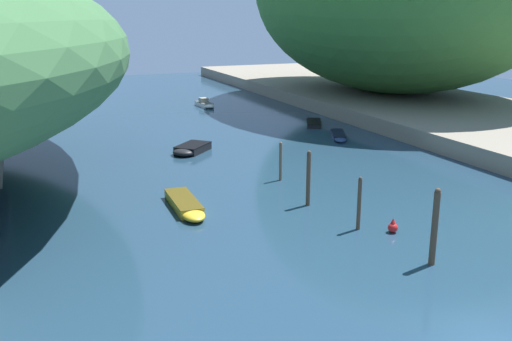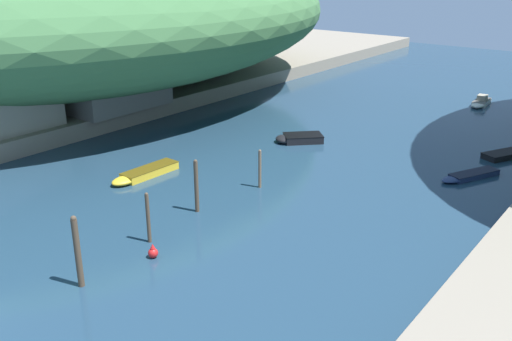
% 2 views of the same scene
% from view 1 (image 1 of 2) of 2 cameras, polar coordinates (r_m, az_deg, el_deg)
% --- Properties ---
extents(water_surface, '(130.00, 130.00, 0.00)m').
position_cam_1_polar(water_surface, '(46.86, -3.68, 1.50)').
color(water_surface, '#1E384C').
rests_on(water_surface, ground).
extents(right_bank, '(22.00, 120.00, 1.52)m').
position_cam_1_polar(right_bank, '(61.46, 21.89, 4.51)').
color(right_bank, gray).
rests_on(right_bank, ground).
extents(boat_far_right_bank, '(3.42, 4.93, 0.46)m').
position_cam_1_polar(boat_far_right_bank, '(60.24, 5.80, 4.83)').
color(boat_far_right_bank, black).
rests_on(boat_far_right_bank, water_surface).
extents(boat_far_upstream, '(1.55, 4.17, 1.05)m').
position_cam_1_polar(boat_far_upstream, '(71.42, -5.11, 6.63)').
color(boat_far_upstream, silver).
rests_on(boat_far_upstream, water_surface).
extents(boat_navy_launch, '(1.56, 5.63, 0.57)m').
position_cam_1_polar(boat_navy_launch, '(34.06, -6.98, -3.56)').
color(boat_navy_launch, gold).
rests_on(boat_navy_launch, water_surface).
extents(boat_yellow_tender, '(3.16, 5.00, 0.40)m').
position_cam_1_polar(boat_yellow_tender, '(53.79, 8.28, 3.42)').
color(boat_yellow_tender, navy).
rests_on(boat_yellow_tender, water_surface).
extents(boat_moored_right, '(4.17, 4.19, 0.64)m').
position_cam_1_polar(boat_moored_right, '(47.88, -6.61, 2.12)').
color(boat_moored_right, black).
rests_on(boat_moored_right, water_surface).
extents(mooring_post_nearest, '(0.30, 0.30, 3.74)m').
position_cam_1_polar(mooring_post_nearest, '(27.51, 17.43, -5.38)').
color(mooring_post_nearest, '#4C3D2D').
rests_on(mooring_post_nearest, water_surface).
extents(mooring_post_second, '(0.21, 0.21, 2.98)m').
position_cam_1_polar(mooring_post_second, '(31.06, 10.28, -3.23)').
color(mooring_post_second, '#4C3D2D').
rests_on(mooring_post_second, water_surface).
extents(mooring_post_middle, '(0.26, 0.26, 3.44)m').
position_cam_1_polar(mooring_post_middle, '(34.44, 5.26, -0.76)').
color(mooring_post_middle, '#4C3D2D').
rests_on(mooring_post_middle, water_surface).
extents(mooring_post_fourth, '(0.21, 0.21, 2.75)m').
position_cam_1_polar(mooring_post_fourth, '(39.60, 2.47, 0.94)').
color(mooring_post_fourth, brown).
rests_on(mooring_post_fourth, water_surface).
extents(channel_buoy_near, '(0.54, 0.54, 0.81)m').
position_cam_1_polar(channel_buoy_near, '(31.40, 13.53, -5.51)').
color(channel_buoy_near, red).
rests_on(channel_buoy_near, water_surface).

